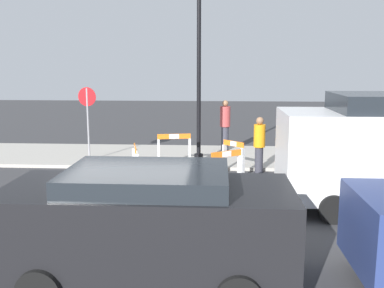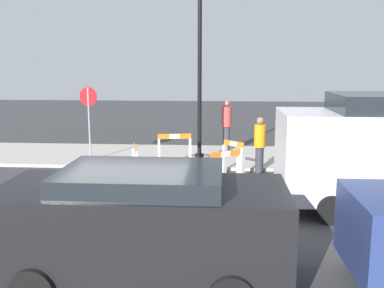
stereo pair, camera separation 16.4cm
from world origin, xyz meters
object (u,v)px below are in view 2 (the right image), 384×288
at_px(stop_sign, 89,112).
at_px(parked_car_1, 143,219).
at_px(streetlamp_post, 200,36).
at_px(person_pedestrian, 227,124).
at_px(person_worker, 260,143).

xyz_separation_m(stop_sign, parked_car_1, (3.19, -7.88, -0.71)).
xyz_separation_m(streetlamp_post, person_pedestrian, (0.86, 1.92, -2.96)).
bearing_deg(person_worker, stop_sign, -44.39).
xyz_separation_m(person_pedestrian, parked_car_1, (-1.22, -9.86, -0.10)).
height_order(stop_sign, person_pedestrian, stop_sign).
height_order(streetlamp_post, person_worker, streetlamp_post).
distance_m(person_worker, person_pedestrian, 3.16).
relative_size(stop_sign, parked_car_1, 0.57).
bearing_deg(person_pedestrian, streetlamp_post, 97.45).
relative_size(streetlamp_post, parked_car_1, 1.49).
bearing_deg(person_pedestrian, person_worker, 139.58).
bearing_deg(stop_sign, streetlamp_post, -170.12).
distance_m(streetlamp_post, parked_car_1, 8.52).
relative_size(stop_sign, person_pedestrian, 1.30).
distance_m(stop_sign, person_worker, 5.53).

